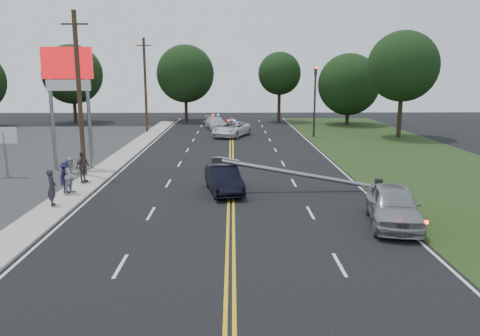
{
  "coord_description": "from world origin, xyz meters",
  "views": [
    {
      "loc": [
        0.08,
        -16.8,
        6.38
      ],
      "look_at": [
        0.46,
        6.15,
        1.7
      ],
      "focal_mm": 35.0,
      "sensor_mm": 36.0,
      "label": 1
    }
  ],
  "objects_px": {
    "crashed_sedan": "(224,179)",
    "bystander_d": "(83,167)",
    "bystander_c": "(66,178)",
    "fallen_streetlight": "(308,175)",
    "bystander_a": "(52,188)",
    "small_sign": "(4,140)",
    "pylon_sign": "(68,79)",
    "emergency_a": "(232,129)",
    "utility_pole_mid": "(79,95)",
    "bystander_b": "(71,175)",
    "waiting_sedan": "(393,205)",
    "utility_pole_far": "(145,85)",
    "traffic_signal": "(315,95)",
    "emergency_b": "(216,123)"
  },
  "relations": [
    {
      "from": "waiting_sedan",
      "to": "bystander_a",
      "type": "distance_m",
      "value": 15.72
    },
    {
      "from": "utility_pole_mid",
      "to": "utility_pole_far",
      "type": "bearing_deg",
      "value": 90.0
    },
    {
      "from": "pylon_sign",
      "to": "bystander_a",
      "type": "bearing_deg",
      "value": -77.75
    },
    {
      "from": "waiting_sedan",
      "to": "emergency_a",
      "type": "height_order",
      "value": "waiting_sedan"
    },
    {
      "from": "pylon_sign",
      "to": "small_sign",
      "type": "xyz_separation_m",
      "value": [
        -3.5,
        -2.0,
        -3.66
      ]
    },
    {
      "from": "crashed_sedan",
      "to": "bystander_d",
      "type": "height_order",
      "value": "bystander_d"
    },
    {
      "from": "traffic_signal",
      "to": "emergency_b",
      "type": "height_order",
      "value": "traffic_signal"
    },
    {
      "from": "pylon_sign",
      "to": "emergency_a",
      "type": "xyz_separation_m",
      "value": [
        10.5,
        16.57,
        -5.23
      ]
    },
    {
      "from": "fallen_streetlight",
      "to": "bystander_a",
      "type": "distance_m",
      "value": 13.08
    },
    {
      "from": "emergency_a",
      "to": "bystander_a",
      "type": "relative_size",
      "value": 3.09
    },
    {
      "from": "bystander_a",
      "to": "bystander_b",
      "type": "bearing_deg",
      "value": -21.54
    },
    {
      "from": "small_sign",
      "to": "bystander_d",
      "type": "xyz_separation_m",
      "value": [
        5.41,
        -2.16,
        -1.27
      ]
    },
    {
      "from": "waiting_sedan",
      "to": "emergency_b",
      "type": "distance_m",
      "value": 36.08
    },
    {
      "from": "utility_pole_far",
      "to": "emergency_a",
      "type": "height_order",
      "value": "utility_pole_far"
    },
    {
      "from": "small_sign",
      "to": "traffic_signal",
      "type": "height_order",
      "value": "traffic_signal"
    },
    {
      "from": "bystander_d",
      "to": "waiting_sedan",
      "type": "bearing_deg",
      "value": -97.35
    },
    {
      "from": "crashed_sedan",
      "to": "waiting_sedan",
      "type": "distance_m",
      "value": 9.22
    },
    {
      "from": "waiting_sedan",
      "to": "emergency_a",
      "type": "relative_size",
      "value": 0.91
    },
    {
      "from": "fallen_streetlight",
      "to": "emergency_a",
      "type": "relative_size",
      "value": 1.7
    },
    {
      "from": "emergency_b",
      "to": "bystander_c",
      "type": "xyz_separation_m",
      "value": [
        -6.85,
        -29.91,
        0.28
      ]
    },
    {
      "from": "emergency_a",
      "to": "bystander_d",
      "type": "xyz_separation_m",
      "value": [
        -8.59,
        -20.73,
        0.3
      ]
    },
    {
      "from": "utility_pole_far",
      "to": "bystander_c",
      "type": "xyz_separation_m",
      "value": [
        0.51,
        -26.64,
        -4.11
      ]
    },
    {
      "from": "bystander_c",
      "to": "bystander_d",
      "type": "height_order",
      "value": "bystander_d"
    },
    {
      "from": "bystander_c",
      "to": "bystander_b",
      "type": "bearing_deg",
      "value": -69.95
    },
    {
      "from": "pylon_sign",
      "to": "bystander_d",
      "type": "distance_m",
      "value": 6.73
    },
    {
      "from": "traffic_signal",
      "to": "utility_pole_far",
      "type": "height_order",
      "value": "utility_pole_far"
    },
    {
      "from": "emergency_b",
      "to": "bystander_d",
      "type": "relative_size",
      "value": 2.54
    },
    {
      "from": "small_sign",
      "to": "bystander_b",
      "type": "xyz_separation_m",
      "value": [
        5.58,
        -4.6,
        -1.25
      ]
    },
    {
      "from": "fallen_streetlight",
      "to": "bystander_a",
      "type": "height_order",
      "value": "fallen_streetlight"
    },
    {
      "from": "fallen_streetlight",
      "to": "emergency_a",
      "type": "distance_m",
      "value": 22.96
    },
    {
      "from": "waiting_sedan",
      "to": "bystander_c",
      "type": "height_order",
      "value": "bystander_c"
    },
    {
      "from": "fallen_streetlight",
      "to": "emergency_b",
      "type": "bearing_deg",
      "value": 101.64
    },
    {
      "from": "utility_pole_far",
      "to": "waiting_sedan",
      "type": "bearing_deg",
      "value": -63.06
    },
    {
      "from": "traffic_signal",
      "to": "bystander_a",
      "type": "height_order",
      "value": "traffic_signal"
    },
    {
      "from": "traffic_signal",
      "to": "bystander_b",
      "type": "xyz_separation_m",
      "value": [
        -16.72,
        -22.59,
        -3.12
      ]
    },
    {
      "from": "bystander_c",
      "to": "utility_pole_mid",
      "type": "bearing_deg",
      "value": 17.83
    },
    {
      "from": "crashed_sedan",
      "to": "bystander_d",
      "type": "xyz_separation_m",
      "value": [
        -8.19,
        1.96,
        0.34
      ]
    },
    {
      "from": "utility_pole_mid",
      "to": "bystander_b",
      "type": "relative_size",
      "value": 5.17
    },
    {
      "from": "utility_pole_mid",
      "to": "bystander_b",
      "type": "xyz_separation_m",
      "value": [
        0.78,
        -4.6,
        -4.0
      ]
    },
    {
      "from": "emergency_a",
      "to": "utility_pole_mid",
      "type": "bearing_deg",
      "value": -93.78
    },
    {
      "from": "crashed_sedan",
      "to": "fallen_streetlight",
      "type": "bearing_deg",
      "value": -9.61
    },
    {
      "from": "traffic_signal",
      "to": "pylon_sign",
      "type": "bearing_deg",
      "value": -139.61
    },
    {
      "from": "emergency_a",
      "to": "bystander_c",
      "type": "bearing_deg",
      "value": -87.96
    },
    {
      "from": "utility_pole_mid",
      "to": "waiting_sedan",
      "type": "bearing_deg",
      "value": -31.11
    },
    {
      "from": "crashed_sedan",
      "to": "bystander_c",
      "type": "bearing_deg",
      "value": 172.39
    },
    {
      "from": "bystander_c",
      "to": "small_sign",
      "type": "bearing_deg",
      "value": 60.44
    },
    {
      "from": "utility_pole_far",
      "to": "traffic_signal",
      "type": "bearing_deg",
      "value": -12.89
    },
    {
      "from": "fallen_streetlight",
      "to": "utility_pole_far",
      "type": "relative_size",
      "value": 0.94
    },
    {
      "from": "bystander_b",
      "to": "bystander_d",
      "type": "bearing_deg",
      "value": 20.85
    },
    {
      "from": "small_sign",
      "to": "fallen_streetlight",
      "type": "xyz_separation_m",
      "value": [
        18.19,
        -4.0,
        -1.41
      ]
    }
  ]
}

